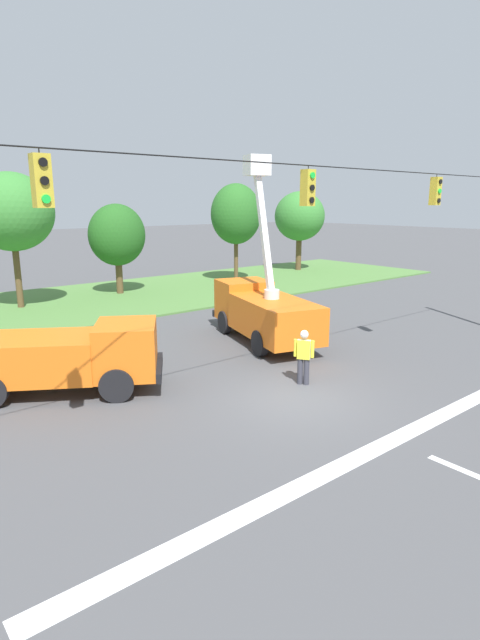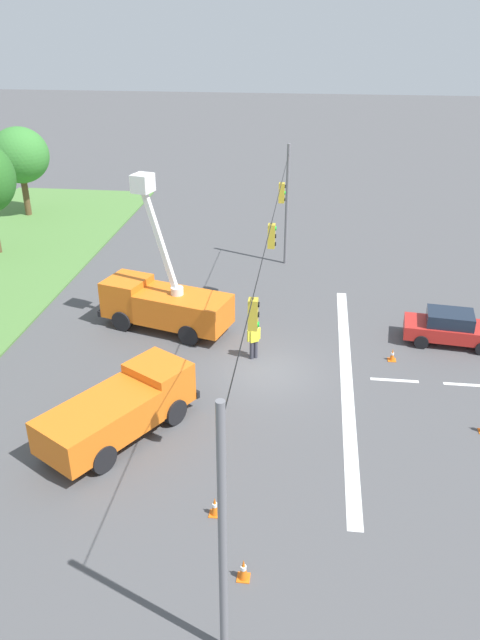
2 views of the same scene
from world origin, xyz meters
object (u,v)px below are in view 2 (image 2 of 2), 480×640
at_px(traffic_cone_foreground_left, 243,569).
at_px(sedan_red, 451,328).
at_px(traffic_cone_mid_left, 392,355).
at_px(utility_truck_support_near, 121,408).
at_px(road_worker, 254,338).
at_px(tree_east_end, 20,156).
at_px(utility_truck_bucket_lift, 163,301).
at_px(traffic_cone_foreground_right, 215,506).

bearing_deg(traffic_cone_foreground_left, sedan_red, -28.67).
bearing_deg(traffic_cone_foreground_left, traffic_cone_mid_left, -22.33).
xyz_separation_m(utility_truck_support_near, road_worker, (6.12, -4.16, -0.14)).
distance_m(tree_east_end, sedan_red, 32.81).
distance_m(tree_east_end, utility_truck_support_near, 29.65).
relative_size(utility_truck_bucket_lift, traffic_cone_foreground_right, 11.31).
bearing_deg(traffic_cone_foreground_left, traffic_cone_foreground_right, 26.76).
distance_m(sedan_red, traffic_cone_foreground_left, 16.61).
relative_size(tree_east_end, utility_truck_bucket_lift, 0.87).
xyz_separation_m(utility_truck_bucket_lift, traffic_cone_foreground_right, (-12.14, -4.40, -1.10)).
height_order(road_worker, traffic_cone_foreground_right, road_worker).
distance_m(road_worker, traffic_cone_foreground_left, 12.09).
relative_size(tree_east_end, traffic_cone_mid_left, 11.25).
relative_size(tree_east_end, traffic_cone_foreground_left, 9.43).
distance_m(tree_east_end, traffic_cone_foreground_left, 37.40).
relative_size(utility_truck_support_near, sedan_red, 1.42).
bearing_deg(road_worker, utility_truck_bucket_lift, 62.49).
relative_size(utility_truck_support_near, traffic_cone_foreground_right, 9.62).
xyz_separation_m(utility_truck_bucket_lift, sedan_red, (0.14, -13.52, -0.64)).
bearing_deg(road_worker, utility_truck_support_near, 145.80).
height_order(sedan_red, traffic_cone_mid_left, sedan_red).
bearing_deg(traffic_cone_foreground_left, utility_truck_support_near, 40.86).
bearing_deg(tree_east_end, road_worker, -135.41).
height_order(utility_truck_support_near, sedan_red, utility_truck_support_near).
height_order(utility_truck_bucket_lift, road_worker, utility_truck_bucket_lift).
distance_m(utility_truck_support_near, traffic_cone_mid_left, 12.28).
distance_m(utility_truck_bucket_lift, traffic_cone_foreground_right, 12.97).
distance_m(utility_truck_support_near, traffic_cone_foreground_right, 5.43).
bearing_deg(traffic_cone_foreground_right, road_worker, -1.17).
relative_size(traffic_cone_foreground_right, traffic_cone_mid_left, 1.14).
relative_size(sedan_red, road_worker, 2.53).
xyz_separation_m(tree_east_end, utility_truck_support_near, (-25.43, -14.87, -3.36)).
xyz_separation_m(sedan_red, traffic_cone_foreground_right, (-12.28, 9.12, -0.47)).
xyz_separation_m(sedan_red, traffic_cone_foreground_left, (-14.57, 7.97, -0.45)).
relative_size(tree_east_end, sedan_red, 1.46).
bearing_deg(traffic_cone_foreground_right, sedan_red, -36.59).
relative_size(traffic_cone_foreground_left, traffic_cone_mid_left, 1.19).
height_order(tree_east_end, road_worker, tree_east_end).
bearing_deg(traffic_cone_mid_left, traffic_cone_foreground_right, 148.43).
distance_m(utility_truck_support_near, traffic_cone_foreground_left, 7.86).
bearing_deg(traffic_cone_foreground_right, tree_east_end, 32.95).
bearing_deg(traffic_cone_mid_left, sedan_red, -54.47).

